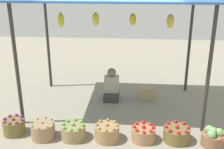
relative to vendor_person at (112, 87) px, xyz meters
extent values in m
plane|color=gray|center=(0.08, -0.31, -0.30)|extent=(14.00, 14.00, 0.00)
cylinder|color=#38332D|center=(-1.70, -1.30, 0.90)|extent=(0.07, 0.07, 2.39)
cylinder|color=#38332D|center=(1.87, -1.30, 0.90)|extent=(0.07, 0.07, 2.39)
cylinder|color=#38332D|center=(-1.70, 0.68, 0.90)|extent=(0.07, 0.07, 2.39)
cylinder|color=#38332D|center=(1.87, 0.68, 0.90)|extent=(0.07, 0.07, 2.39)
ellipsoid|color=yellow|center=(-1.00, -0.49, 1.67)|extent=(0.13, 0.13, 0.30)
ellipsoid|color=yellow|center=(-0.31, -0.31, 1.67)|extent=(0.15, 0.15, 0.28)
ellipsoid|color=yellow|center=(0.47, -0.29, 1.67)|extent=(0.14, 0.14, 0.25)
ellipsoid|color=gold|center=(1.22, -0.46, 1.67)|extent=(0.15, 0.15, 0.29)
cube|color=#3D363A|center=(0.00, -0.03, -0.21)|extent=(0.36, 0.44, 0.18)
cube|color=#BDB096|center=(0.00, 0.02, 0.08)|extent=(0.34, 0.22, 0.40)
sphere|color=#806A50|center=(0.00, 0.02, 0.38)|extent=(0.21, 0.21, 0.21)
cylinder|color=brown|center=(-1.71, -1.70, -0.16)|extent=(0.41, 0.41, 0.28)
sphere|color=#824072|center=(-1.71, -1.70, 0.01)|extent=(0.06, 0.06, 0.06)
sphere|color=#823A6F|center=(-1.55, -1.70, 0.00)|extent=(0.06, 0.06, 0.06)
sphere|color=#77346A|center=(-1.60, -1.59, 0.00)|extent=(0.06, 0.06, 0.06)
sphere|color=#773A6C|center=(-1.71, -1.54, 0.00)|extent=(0.06, 0.06, 0.06)
sphere|color=#80326B|center=(-1.83, -1.59, 0.00)|extent=(0.06, 0.06, 0.06)
sphere|color=#803369|center=(-1.88, -1.70, 0.00)|extent=(0.06, 0.06, 0.06)
sphere|color=#7C3D75|center=(-1.83, -1.82, 0.00)|extent=(0.06, 0.06, 0.06)
sphere|color=#80356F|center=(-1.71, -1.87, 0.00)|extent=(0.06, 0.06, 0.06)
sphere|color=#81336B|center=(-1.60, -1.82, 0.00)|extent=(0.06, 0.06, 0.06)
cylinder|color=#9B7656|center=(-1.12, -1.80, -0.15)|extent=(0.44, 0.44, 0.30)
sphere|color=#348A25|center=(-1.12, -1.80, 0.01)|extent=(0.04, 0.04, 0.04)
sphere|color=#3B8830|center=(-0.92, -1.80, 0.01)|extent=(0.04, 0.04, 0.04)
sphere|color=#2E8135|center=(-0.98, -1.66, 0.01)|extent=(0.04, 0.04, 0.04)
sphere|color=green|center=(-1.12, -1.60, 0.01)|extent=(0.04, 0.04, 0.04)
sphere|color=#3C812F|center=(-1.25, -1.66, 0.01)|extent=(0.04, 0.04, 0.04)
sphere|color=green|center=(-1.31, -1.80, 0.01)|extent=(0.04, 0.04, 0.04)
sphere|color=#3A8927|center=(-1.25, -1.94, 0.01)|extent=(0.04, 0.04, 0.04)
sphere|color=green|center=(-1.12, -1.99, 0.01)|extent=(0.04, 0.04, 0.04)
sphere|color=green|center=(-0.98, -1.94, 0.01)|extent=(0.04, 0.04, 0.04)
cylinder|color=#927E53|center=(-0.56, -1.77, -0.17)|extent=(0.45, 0.45, 0.26)
sphere|color=#62B841|center=(-0.56, -1.77, -0.01)|extent=(0.07, 0.07, 0.07)
sphere|color=#6EAC42|center=(-0.37, -1.77, -0.02)|extent=(0.07, 0.07, 0.07)
sphere|color=#61BB43|center=(-0.43, -1.64, -0.02)|extent=(0.07, 0.07, 0.07)
sphere|color=#6FAE3F|center=(-0.56, -1.59, -0.02)|extent=(0.07, 0.07, 0.07)
sphere|color=#64B74B|center=(-0.69, -1.64, -0.02)|extent=(0.07, 0.07, 0.07)
sphere|color=#63BA41|center=(-0.74, -1.77, -0.02)|extent=(0.07, 0.07, 0.07)
sphere|color=#62B341|center=(-0.69, -1.90, -0.02)|extent=(0.07, 0.07, 0.07)
sphere|color=#6CAA4B|center=(-0.56, -1.95, -0.02)|extent=(0.07, 0.07, 0.07)
sphere|color=#68A84B|center=(-0.43, -1.90, -0.02)|extent=(0.07, 0.07, 0.07)
cylinder|color=#A17C4F|center=(0.06, -1.77, -0.16)|extent=(0.45, 0.45, 0.28)
sphere|color=#A4855B|center=(0.06, -1.77, 0.01)|extent=(0.06, 0.06, 0.06)
sphere|color=#9C7C51|center=(0.25, -1.77, 0.00)|extent=(0.06, 0.06, 0.06)
sphere|color=#A58158|center=(0.20, -1.63, 0.00)|extent=(0.06, 0.06, 0.06)
sphere|color=#988451|center=(0.06, -1.58, 0.00)|extent=(0.06, 0.06, 0.06)
sphere|color=#A77A4F|center=(-0.07, -1.63, 0.00)|extent=(0.06, 0.06, 0.06)
sphere|color=#977E52|center=(-0.12, -1.77, 0.00)|extent=(0.06, 0.06, 0.06)
sphere|color=tan|center=(-0.07, -1.90, 0.00)|extent=(0.06, 0.06, 0.06)
sphere|color=#95874E|center=(0.06, -1.95, 0.00)|extent=(0.06, 0.06, 0.06)
sphere|color=#948851|center=(0.20, -1.90, 0.00)|extent=(0.06, 0.06, 0.06)
cylinder|color=#A47852|center=(0.73, -1.73, -0.18)|extent=(0.43, 0.43, 0.25)
sphere|color=red|center=(0.73, -1.73, -0.02)|extent=(0.07, 0.07, 0.07)
sphere|color=red|center=(0.90, -1.73, -0.03)|extent=(0.07, 0.07, 0.07)
sphere|color=red|center=(0.85, -1.60, -0.03)|extent=(0.07, 0.07, 0.07)
sphere|color=red|center=(0.73, -1.55, -0.03)|extent=(0.07, 0.07, 0.07)
sphere|color=red|center=(0.60, -1.60, -0.03)|extent=(0.07, 0.07, 0.07)
sphere|color=red|center=(0.55, -1.73, -0.03)|extent=(0.07, 0.07, 0.07)
sphere|color=red|center=(0.60, -1.85, -0.03)|extent=(0.07, 0.07, 0.07)
sphere|color=red|center=(0.73, -1.90, -0.03)|extent=(0.07, 0.07, 0.07)
sphere|color=red|center=(0.85, -1.85, -0.03)|extent=(0.07, 0.07, 0.07)
cylinder|color=brown|center=(1.32, -1.69, -0.17)|extent=(0.48, 0.48, 0.25)
sphere|color=#B11A1E|center=(1.32, -1.69, -0.02)|extent=(0.07, 0.07, 0.07)
sphere|color=#AD2722|center=(1.52, -1.69, -0.02)|extent=(0.07, 0.07, 0.07)
sphere|color=#B12526|center=(1.46, -1.55, -0.02)|extent=(0.07, 0.07, 0.07)
sphere|color=#AB1C2A|center=(1.32, -1.49, -0.02)|extent=(0.07, 0.07, 0.07)
sphere|color=red|center=(1.18, -1.55, -0.02)|extent=(0.07, 0.07, 0.07)
sphere|color=red|center=(1.13, -1.69, -0.02)|extent=(0.07, 0.07, 0.07)
sphere|color=#AA1822|center=(1.18, -1.83, -0.02)|extent=(0.07, 0.07, 0.07)
sphere|color=#AC1B20|center=(1.32, -1.89, -0.02)|extent=(0.07, 0.07, 0.07)
sphere|color=#AA222A|center=(1.46, -1.83, -0.02)|extent=(0.07, 0.07, 0.07)
cylinder|color=#8B5E40|center=(1.93, -1.79, -0.19)|extent=(0.38, 0.38, 0.22)
sphere|color=#76A265|center=(1.93, -1.79, -0.02)|extent=(0.15, 0.15, 0.15)
sphere|color=#80AF5D|center=(2.03, -1.79, -0.03)|extent=(0.15, 0.15, 0.15)
sphere|color=#72A75D|center=(1.88, -1.70, -0.03)|extent=(0.15, 0.15, 0.15)
sphere|color=#71AB6E|center=(1.88, -1.87, -0.03)|extent=(0.15, 0.15, 0.15)
cube|color=tan|center=(0.85, 0.08, -0.15)|extent=(0.40, 0.27, 0.30)
camera|label=1|loc=(0.52, -6.14, 2.57)|focal=44.66mm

